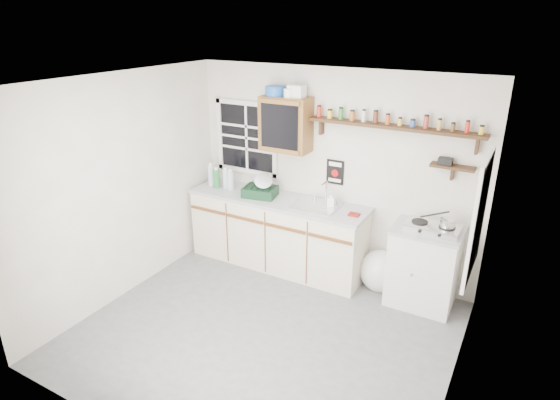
{
  "coord_description": "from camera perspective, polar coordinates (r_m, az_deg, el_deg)",
  "views": [
    {
      "loc": [
        2.08,
        -3.39,
        3.03
      ],
      "look_at": [
        -0.13,
        0.55,
        1.24
      ],
      "focal_mm": 30.0,
      "sensor_mm": 36.0,
      "label": 1
    }
  ],
  "objects": [
    {
      "name": "window_right",
      "position": [
        4.25,
        23.12,
        -2.04
      ],
      "size": [
        0.03,
        0.78,
        1.08
      ],
      "color": "black",
      "rests_on": "wall_back"
    },
    {
      "name": "upper_cabinet",
      "position": [
        5.63,
        0.69,
        9.23
      ],
      "size": [
        0.6,
        0.32,
        0.65
      ],
      "color": "brown",
      "rests_on": "wall_back"
    },
    {
      "name": "warning_sign",
      "position": [
        5.65,
        6.73,
        3.39
      ],
      "size": [
        0.22,
        0.02,
        0.3
      ],
      "color": "black",
      "rests_on": "wall_back"
    },
    {
      "name": "upper_cabinet_clutter",
      "position": [
        5.57,
        0.47,
        13.12
      ],
      "size": [
        0.49,
        0.24,
        0.14
      ],
      "color": "#1A52AD",
      "rests_on": "upper_cabinet"
    },
    {
      "name": "main_cabinet",
      "position": [
        5.97,
        -0.32,
        -3.9
      ],
      "size": [
        2.31,
        0.63,
        0.92
      ],
      "color": "beige",
      "rests_on": "floor"
    },
    {
      "name": "trash_bag",
      "position": [
        5.7,
        12.17,
        -8.44
      ],
      "size": [
        0.46,
        0.41,
        0.52
      ],
      "color": "silver",
      "rests_on": "floor"
    },
    {
      "name": "right_cabinet",
      "position": [
        5.43,
        17.07,
        -7.74
      ],
      "size": [
        0.73,
        0.57,
        0.91
      ],
      "color": "silver",
      "rests_on": "floor"
    },
    {
      "name": "secondary_shelf",
      "position": [
        5.17,
        20.07,
        3.94
      ],
      "size": [
        0.45,
        0.16,
        0.24
      ],
      "color": "black",
      "rests_on": "wall_back"
    },
    {
      "name": "saucepan",
      "position": [
        5.14,
        19.69,
        -2.63
      ],
      "size": [
        0.38,
        0.19,
        0.16
      ],
      "rotation": [
        0.0,
        0.0,
        -0.16
      ],
      "color": "silver",
      "rests_on": "hotplate"
    },
    {
      "name": "rag",
      "position": [
        5.36,
        9.01,
        -1.76
      ],
      "size": [
        0.13,
        0.11,
        0.02
      ],
      "primitive_type": "cube",
      "rotation": [
        0.0,
        0.0,
        0.03
      ],
      "color": "maroon",
      "rests_on": "main_cabinet"
    },
    {
      "name": "soap_bottle",
      "position": [
        5.52,
        6.23,
        0.04
      ],
      "size": [
        0.1,
        0.11,
        0.18
      ],
      "primitive_type": "imported",
      "rotation": [
        0.0,
        0.0,
        0.3
      ],
      "color": "silver",
      "rests_on": "main_cabinet"
    },
    {
      "name": "room",
      "position": [
        4.35,
        -2.09,
        -2.55
      ],
      "size": [
        3.64,
        3.24,
        2.54
      ],
      "color": "#525254",
      "rests_on": "ground"
    },
    {
      "name": "dish_rack",
      "position": [
        5.82,
        -2.31,
        1.34
      ],
      "size": [
        0.45,
        0.37,
        0.3
      ],
      "rotation": [
        0.0,
        0.0,
        0.19
      ],
      "color": "black",
      "rests_on": "main_cabinet"
    },
    {
      "name": "sink",
      "position": [
        5.56,
        4.51,
        -0.65
      ],
      "size": [
        0.52,
        0.44,
        0.29
      ],
      "color": "silver",
      "rests_on": "main_cabinet"
    },
    {
      "name": "window_back",
      "position": [
        6.13,
        -4.06,
        7.58
      ],
      "size": [
        0.93,
        0.03,
        0.98
      ],
      "color": "black",
      "rests_on": "wall_back"
    },
    {
      "name": "hotplate",
      "position": [
        5.19,
        18.13,
        -3.2
      ],
      "size": [
        0.57,
        0.32,
        0.08
      ],
      "rotation": [
        0.0,
        0.0,
        -0.04
      ],
      "color": "silver",
      "rests_on": "right_cabinet"
    },
    {
      "name": "spice_shelf",
      "position": [
        5.2,
        13.45,
        8.85
      ],
      "size": [
        1.91,
        0.18,
        0.35
      ],
      "color": "black",
      "rests_on": "wall_back"
    },
    {
      "name": "water_bottles",
      "position": [
        6.16,
        -7.23,
        2.7
      ],
      "size": [
        0.39,
        0.14,
        0.31
      ],
      "color": "#AFC0CD",
      "rests_on": "main_cabinet"
    }
  ]
}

